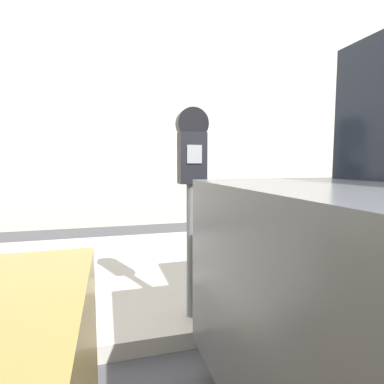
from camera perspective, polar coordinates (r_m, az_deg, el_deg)
The scene contains 3 objects.
sidewalk at distance 3.44m, azimuth -3.58°, elevation -14.07°, with size 24.00×2.80×0.12m.
building_facade at distance 6.39m, azimuth -9.33°, elevation 24.09°, with size 24.00×0.30×6.51m.
parking_meter at distance 2.07m, azimuth 0.00°, elevation 2.14°, with size 0.21×0.12×1.47m.
Camera 1 is at (-0.64, -0.98, 1.21)m, focal length 28.00 mm.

